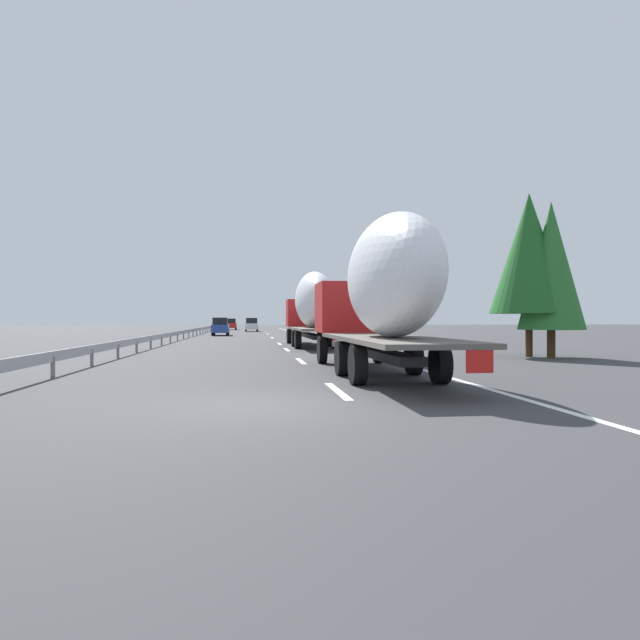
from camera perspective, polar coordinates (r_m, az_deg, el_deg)
The scene contains 24 objects.
ground_plane at distance 51.07m, azimuth -6.88°, elevation -1.85°, with size 260.00×260.00×0.00m, color #38383A.
lane_stripe_0 at distance 13.31m, azimuth 1.80°, elevation -7.22°, with size 3.20×0.20×0.01m, color white.
lane_stripe_1 at distance 22.77m, azimuth -1.97°, elevation -4.20°, with size 3.20×0.20×0.01m, color white.
lane_stripe_2 at distance 31.44m, azimuth -3.41°, elevation -3.03°, with size 3.20×0.20×0.01m, color white.
lane_stripe_3 at distance 39.08m, azimuth -4.15°, elevation -2.43°, with size 3.20×0.20×0.01m, color white.
lane_stripe_4 at distance 52.20m, azimuth -4.91°, elevation -1.81°, with size 3.20×0.20×0.01m, color white.
lane_stripe_5 at distance 65.07m, azimuth -5.36°, elevation -1.44°, with size 3.20×0.20×0.01m, color white.
lane_stripe_6 at distance 74.33m, azimuth -5.59°, elevation -1.26°, with size 3.20×0.20×0.01m, color white.
lane_stripe_7 at distance 75.67m, azimuth -5.62°, elevation -1.23°, with size 3.20×0.20×0.01m, color white.
edge_line_right at distance 56.37m, azimuth -1.31°, elevation -1.67°, with size 110.00×0.20×0.01m, color white.
truck_lead at distance 34.96m, azimuth -0.83°, elevation 1.49°, with size 13.50×2.55×4.58m.
truck_trailing at distance 16.69m, azimuth 6.22°, elevation 2.94°, with size 13.17×2.55×4.54m.
car_blue_sedan at distance 60.40m, azimuth -10.10°, elevation -0.66°, with size 4.62×1.73×1.90m.
car_red_compact at distance 93.98m, azimuth -9.08°, elevation -0.42°, with size 4.59×1.87×1.87m.
car_white_van at distance 80.00m, azimuth -6.98°, elevation -0.48°, with size 4.56×1.80×1.93m.
car_silver_hatch at distance 105.15m, azimuth -6.94°, elevation -0.38°, with size 4.71×1.81×1.82m.
road_sign at distance 54.56m, azimuth 0.15°, elevation 0.57°, with size 0.10×0.90×3.17m.
tree_0 at distance 27.09m, azimuth 20.52°, elevation 6.37°, with size 3.49×3.49×7.41m.
tree_1 at distance 26.94m, azimuth 22.48°, elevation 5.13°, with size 2.89×2.89×6.94m.
tree_2 at distance 45.98m, azimuth 6.92°, elevation 2.40°, with size 3.20×3.20×5.43m.
tree_3 at distance 54.15m, azimuth 6.58°, elevation 3.01°, with size 3.75×3.75×7.48m.
tree_4 at distance 77.79m, azimuth 2.04°, elevation 1.96°, with size 2.95×2.95×6.64m.
tree_5 at distance 73.73m, azimuth 1.56°, elevation 1.87°, with size 2.83×2.83×6.30m.
guardrail_median at distance 54.36m, azimuth -13.24°, elevation -1.13°, with size 94.00×0.10×0.76m.
Camera 1 is at (-11.04, 0.26, 1.69)m, focal length 31.42 mm.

